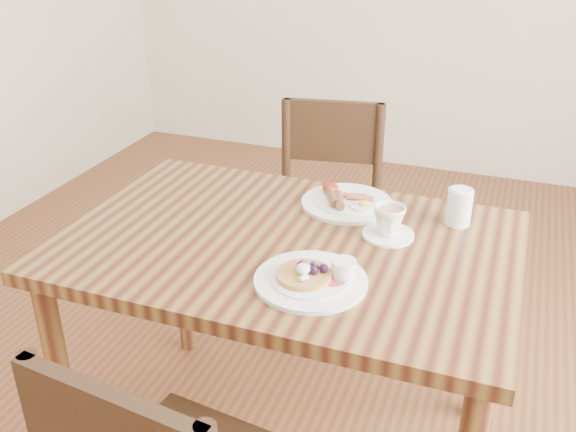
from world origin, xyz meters
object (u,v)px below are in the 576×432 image
(pancake_plate, at_px, (313,278))
(teacup_saucer, at_px, (389,223))
(chair_far, at_px, (326,209))
(dining_table, at_px, (288,271))
(breakfast_plate, at_px, (346,202))
(water_glass, at_px, (459,207))

(pancake_plate, distance_m, teacup_saucer, 0.31)
(teacup_saucer, bearing_deg, chair_far, 120.50)
(dining_table, bearing_deg, pancake_plate, -53.99)
(pancake_plate, bearing_deg, breakfast_plate, 95.82)
(dining_table, height_order, breakfast_plate, breakfast_plate)
(dining_table, distance_m, breakfast_plate, 0.29)
(chair_far, xyz_separation_m, teacup_saucer, (0.36, -0.61, 0.30))
(dining_table, relative_size, teacup_saucer, 8.57)
(pancake_plate, height_order, breakfast_plate, pancake_plate)
(chair_far, bearing_deg, water_glass, 128.12)
(breakfast_plate, relative_size, water_glass, 2.61)
(teacup_saucer, bearing_deg, pancake_plate, -111.54)
(dining_table, bearing_deg, chair_far, 98.81)
(dining_table, bearing_deg, breakfast_plate, 71.74)
(pancake_plate, height_order, teacup_saucer, teacup_saucer)
(pancake_plate, xyz_separation_m, breakfast_plate, (-0.04, 0.44, -0.00))
(dining_table, distance_m, chair_far, 0.74)
(chair_far, bearing_deg, dining_table, 88.71)
(chair_far, distance_m, teacup_saucer, 0.76)
(pancake_plate, distance_m, water_glass, 0.52)
(water_glass, bearing_deg, teacup_saucer, -139.92)
(chair_far, relative_size, teacup_saucer, 6.29)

